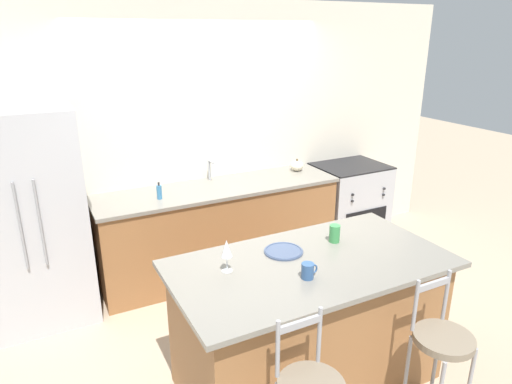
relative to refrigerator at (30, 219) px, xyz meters
name	(u,v)px	position (x,y,z in m)	size (l,w,h in m)	color
ground_plane	(236,286)	(1.70, -0.35, -0.92)	(18.00, 18.00, 0.00)	tan
wall_back	(204,139)	(1.70, 0.38, 0.43)	(6.00, 0.07, 2.70)	beige
back_counter	(219,229)	(1.70, 0.05, -0.45)	(2.46, 0.71, 0.94)	#936038
sink_faucet	(210,168)	(1.70, 0.25, 0.15)	(0.02, 0.13, 0.22)	#ADAFB5
kitchen_island	(309,322)	(1.62, -1.74, -0.44)	(1.87, 0.99, 0.96)	#936038
refrigerator	(30,219)	(0.00, 0.00, 0.00)	(0.85, 0.75, 1.84)	#BCBCC1
oven_range	(348,203)	(3.36, 0.03, -0.45)	(0.79, 0.67, 0.94)	#B7B7BC
bar_stool_far	(440,354)	(2.08, -2.47, -0.35)	(0.35, 0.35, 1.04)	#99999E
dinner_plate	(284,251)	(1.53, -1.54, 0.04)	(0.27, 0.27, 0.02)	#425170
wine_glass	(227,249)	(1.08, -1.60, 0.19)	(0.07, 0.07, 0.22)	white
coffee_mug	(308,271)	(1.49, -1.91, 0.08)	(0.11, 0.08, 0.10)	#335689
tumbler_cup	(335,233)	(1.94, -1.56, 0.10)	(0.08, 0.08, 0.13)	#3D934C
pumpkin_decoration	(297,166)	(2.69, 0.14, 0.07)	(0.14, 0.14, 0.13)	beige
soap_bottle	(159,192)	(1.08, -0.06, 0.08)	(0.05, 0.05, 0.16)	teal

